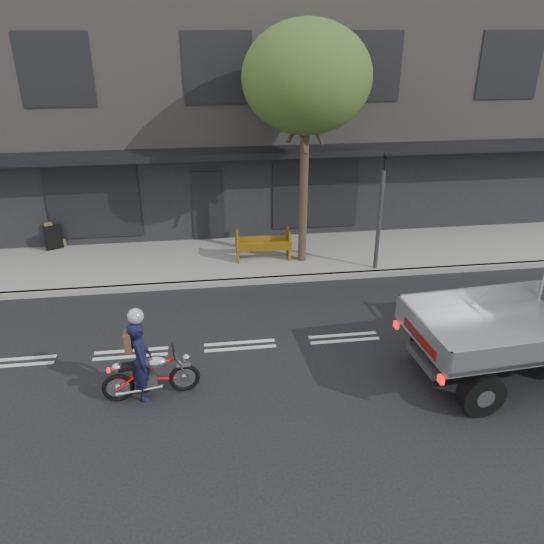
{
  "coord_description": "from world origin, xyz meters",
  "views": [
    {
      "loc": [
        -0.64,
        -10.08,
        6.57
      ],
      "look_at": [
        0.8,
        0.5,
        1.55
      ],
      "focal_mm": 35.0,
      "sensor_mm": 36.0,
      "label": 1
    }
  ],
  "objects_px": {
    "traffic_light_pole": "(379,219)",
    "construction_barrier": "(264,247)",
    "rider": "(141,360)",
    "street_tree": "(307,79)",
    "motorcycle": "(151,374)",
    "sandwich_board": "(53,238)"
  },
  "relations": [
    {
      "from": "traffic_light_pole",
      "to": "sandwich_board",
      "type": "relative_size",
      "value": 4.17
    },
    {
      "from": "rider",
      "to": "traffic_light_pole",
      "type": "bearing_deg",
      "value": -58.54
    },
    {
      "from": "traffic_light_pole",
      "to": "construction_barrier",
      "type": "xyz_separation_m",
      "value": [
        -3.13,
        0.84,
        -1.04
      ]
    },
    {
      "from": "street_tree",
      "to": "traffic_light_pole",
      "type": "distance_m",
      "value": 4.23
    },
    {
      "from": "motorcycle",
      "to": "rider",
      "type": "relative_size",
      "value": 1.13
    },
    {
      "from": "street_tree",
      "to": "motorcycle",
      "type": "relative_size",
      "value": 3.62
    },
    {
      "from": "motorcycle",
      "to": "construction_barrier",
      "type": "bearing_deg",
      "value": 56.41
    },
    {
      "from": "motorcycle",
      "to": "sandwich_board",
      "type": "bearing_deg",
      "value": 108.21
    },
    {
      "from": "rider",
      "to": "street_tree",
      "type": "bearing_deg",
      "value": -42.9
    },
    {
      "from": "motorcycle",
      "to": "construction_barrier",
      "type": "relative_size",
      "value": 1.14
    },
    {
      "from": "construction_barrier",
      "to": "sandwich_board",
      "type": "xyz_separation_m",
      "value": [
        -6.35,
        1.75,
        -0.04
      ]
    },
    {
      "from": "sandwich_board",
      "to": "traffic_light_pole",
      "type": "bearing_deg",
      "value": -39.81
    },
    {
      "from": "motorcycle",
      "to": "sandwich_board",
      "type": "distance_m",
      "value": 8.22
    },
    {
      "from": "street_tree",
      "to": "rider",
      "type": "relative_size",
      "value": 4.1
    },
    {
      "from": "street_tree",
      "to": "rider",
      "type": "distance_m",
      "value": 8.35
    },
    {
      "from": "traffic_light_pole",
      "to": "motorcycle",
      "type": "height_order",
      "value": "traffic_light_pole"
    },
    {
      "from": "traffic_light_pole",
      "to": "street_tree",
      "type": "bearing_deg",
      "value": 156.97
    },
    {
      "from": "construction_barrier",
      "to": "sandwich_board",
      "type": "height_order",
      "value": "construction_barrier"
    },
    {
      "from": "rider",
      "to": "sandwich_board",
      "type": "xyz_separation_m",
      "value": [
        -3.32,
        7.45,
        -0.25
      ]
    },
    {
      "from": "motorcycle",
      "to": "construction_barrier",
      "type": "xyz_separation_m",
      "value": [
        2.88,
        5.7,
        0.12
      ]
    },
    {
      "from": "street_tree",
      "to": "construction_barrier",
      "type": "relative_size",
      "value": 4.12
    },
    {
      "from": "rider",
      "to": "construction_barrier",
      "type": "xyz_separation_m",
      "value": [
        3.03,
        5.7,
        -0.21
      ]
    }
  ]
}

